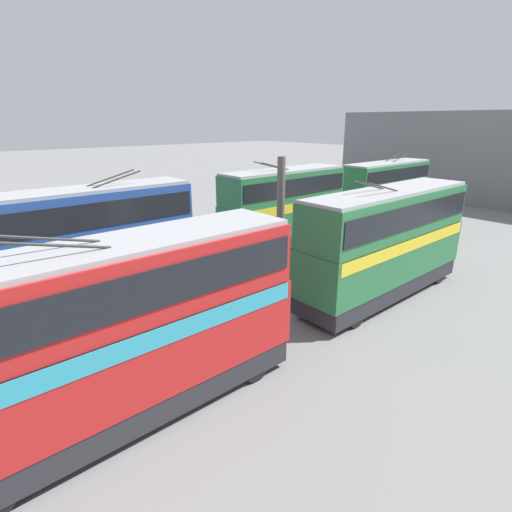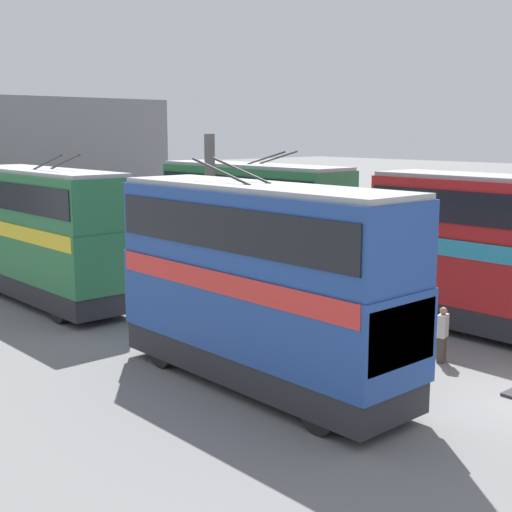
{
  "view_description": "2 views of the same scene",
  "coord_description": "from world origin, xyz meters",
  "px_view_note": "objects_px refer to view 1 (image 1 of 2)",
  "views": [
    {
      "loc": [
        -0.72,
        -14.0,
        8.16
      ],
      "look_at": [
        10.98,
        -0.5,
        2.1
      ],
      "focal_mm": 28.0,
      "sensor_mm": 36.0,
      "label": 1
    },
    {
      "loc": [
        -8.0,
        16.51,
        6.69
      ],
      "look_at": [
        11.59,
        -1.02,
        2.03
      ],
      "focal_mm": 50.0,
      "sensor_mm": 36.0,
      "label": 2
    }
  ],
  "objects_px": {
    "oil_drum": "(204,320)",
    "bus_right_far": "(386,187)",
    "bus_left_near": "(121,324)",
    "bus_right_mid": "(284,204)",
    "bus_right_near": "(96,237)",
    "person_aisle_foreground": "(99,336)",
    "person_by_right_row": "(90,298)",
    "bus_left_far": "(386,238)"
  },
  "relations": [
    {
      "from": "person_aisle_foreground",
      "to": "oil_drum",
      "type": "height_order",
      "value": "person_aisle_foreground"
    },
    {
      "from": "bus_left_near",
      "to": "person_aisle_foreground",
      "type": "relative_size",
      "value": 6.3
    },
    {
      "from": "bus_right_near",
      "to": "bus_right_far",
      "type": "xyz_separation_m",
      "value": [
        24.48,
        0.0,
        -0.22
      ]
    },
    {
      "from": "bus_right_far",
      "to": "person_aisle_foreground",
      "type": "xyz_separation_m",
      "value": [
        -26.59,
        -5.25,
        -1.93
      ]
    },
    {
      "from": "person_aisle_foreground",
      "to": "person_by_right_row",
      "type": "xyz_separation_m",
      "value": [
        0.91,
        3.49,
        0.02
      ]
    },
    {
      "from": "bus_right_mid",
      "to": "bus_right_far",
      "type": "height_order",
      "value": "bus_right_mid"
    },
    {
      "from": "person_aisle_foreground",
      "to": "person_by_right_row",
      "type": "bearing_deg",
      "value": -121.54
    },
    {
      "from": "bus_left_far",
      "to": "person_by_right_row",
      "type": "height_order",
      "value": "bus_left_far"
    },
    {
      "from": "bus_left_near",
      "to": "bus_right_mid",
      "type": "height_order",
      "value": "bus_left_near"
    },
    {
      "from": "bus_left_far",
      "to": "oil_drum",
      "type": "height_order",
      "value": "bus_left_far"
    },
    {
      "from": "bus_right_far",
      "to": "person_by_right_row",
      "type": "bearing_deg",
      "value": -176.08
    },
    {
      "from": "bus_right_far",
      "to": "person_by_right_row",
      "type": "relative_size",
      "value": 5.72
    },
    {
      "from": "bus_left_near",
      "to": "oil_drum",
      "type": "xyz_separation_m",
      "value": [
        4.45,
        2.87,
        -2.54
      ]
    },
    {
      "from": "bus_left_near",
      "to": "bus_right_mid",
      "type": "bearing_deg",
      "value": 30.68
    },
    {
      "from": "bus_left_near",
      "to": "bus_left_far",
      "type": "distance_m",
      "value": 12.89
    },
    {
      "from": "bus_right_mid",
      "to": "person_by_right_row",
      "type": "bearing_deg",
      "value": -172.59
    },
    {
      "from": "bus_left_far",
      "to": "person_by_right_row",
      "type": "relative_size",
      "value": 6.1
    },
    {
      "from": "bus_right_near",
      "to": "bus_right_far",
      "type": "relative_size",
      "value": 0.94
    },
    {
      "from": "oil_drum",
      "to": "person_aisle_foreground",
      "type": "bearing_deg",
      "value": 169.71
    },
    {
      "from": "bus_right_far",
      "to": "person_by_right_row",
      "type": "distance_m",
      "value": 25.8
    },
    {
      "from": "bus_left_near",
      "to": "person_aisle_foreground",
      "type": "distance_m",
      "value": 4.2
    },
    {
      "from": "bus_right_near",
      "to": "bus_right_mid",
      "type": "relative_size",
      "value": 0.99
    },
    {
      "from": "bus_left_near",
      "to": "person_by_right_row",
      "type": "distance_m",
      "value": 7.51
    },
    {
      "from": "bus_left_near",
      "to": "bus_right_mid",
      "type": "xyz_separation_m",
      "value": [
        14.91,
        8.84,
        -0.01
      ]
    },
    {
      "from": "bus_right_near",
      "to": "bus_right_mid",
      "type": "bearing_deg",
      "value": -0.0
    },
    {
      "from": "bus_right_far",
      "to": "oil_drum",
      "type": "distance_m",
      "value": 23.5
    },
    {
      "from": "bus_right_far",
      "to": "person_aisle_foreground",
      "type": "relative_size",
      "value": 5.84
    },
    {
      "from": "person_aisle_foreground",
      "to": "bus_left_near",
      "type": "bearing_deg",
      "value": 65.86
    },
    {
      "from": "person_by_right_row",
      "to": "person_aisle_foreground",
      "type": "bearing_deg",
      "value": 90.41
    },
    {
      "from": "bus_right_near",
      "to": "person_by_right_row",
      "type": "relative_size",
      "value": 5.4
    },
    {
      "from": "oil_drum",
      "to": "bus_right_mid",
      "type": "bearing_deg",
      "value": 29.72
    },
    {
      "from": "bus_left_far",
      "to": "person_by_right_row",
      "type": "bearing_deg",
      "value": 148.41
    },
    {
      "from": "bus_left_far",
      "to": "oil_drum",
      "type": "relative_size",
      "value": 11.44
    },
    {
      "from": "bus_left_near",
      "to": "person_aisle_foreground",
      "type": "bearing_deg",
      "value": 82.7
    },
    {
      "from": "oil_drum",
      "to": "bus_right_far",
      "type": "bearing_deg",
      "value": 14.8
    },
    {
      "from": "bus_right_near",
      "to": "bus_left_far",
      "type": "bearing_deg",
      "value": -40.59
    },
    {
      "from": "bus_right_near",
      "to": "bus_right_far",
      "type": "bearing_deg",
      "value": 0.0
    },
    {
      "from": "bus_right_near",
      "to": "person_by_right_row",
      "type": "bearing_deg",
      "value": -124.18
    },
    {
      "from": "bus_right_near",
      "to": "person_aisle_foreground",
      "type": "height_order",
      "value": "bus_right_near"
    },
    {
      "from": "bus_right_near",
      "to": "oil_drum",
      "type": "xyz_separation_m",
      "value": [
        1.88,
        -5.97,
        -2.58
      ]
    },
    {
      "from": "person_aisle_foreground",
      "to": "bus_right_near",
      "type": "bearing_deg",
      "value": -128.74
    },
    {
      "from": "bus_left_near",
      "to": "bus_right_near",
      "type": "relative_size",
      "value": 1.14
    }
  ]
}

